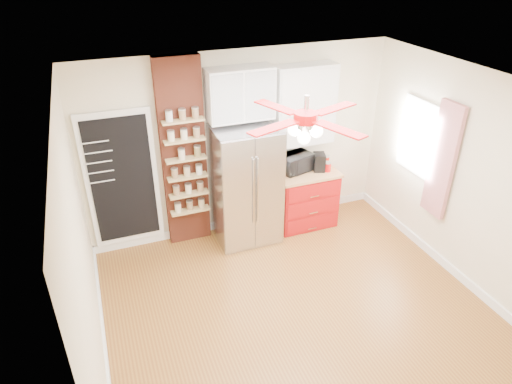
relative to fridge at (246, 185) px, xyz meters
name	(u,v)px	position (x,y,z in m)	size (l,w,h in m)	color
floor	(295,306)	(0.05, -1.63, -0.88)	(4.50, 4.50, 0.00)	brown
ceiling	(307,90)	(0.05, -1.63, 1.83)	(4.50, 4.50, 0.00)	white
wall_back	(240,144)	(0.05, 0.37, 0.48)	(4.50, 0.02, 2.70)	beige
wall_front	(420,348)	(0.05, -3.63, 0.48)	(4.50, 0.02, 2.70)	beige
wall_left	(82,257)	(-2.20, -1.63, 0.48)	(0.02, 4.00, 2.70)	beige
wall_right	(465,178)	(2.30, -1.63, 0.48)	(0.02, 4.00, 2.70)	beige
chalkboard	(122,180)	(-1.65, 0.33, 0.23)	(0.95, 0.05, 1.95)	white
brick_pillar	(184,155)	(-0.80, 0.29, 0.48)	(0.60, 0.16, 2.70)	brown
fridge	(246,185)	(0.00, 0.00, 0.00)	(0.90, 0.70, 1.75)	#B7B7BC
upper_glass_cabinet	(240,94)	(0.00, 0.20, 1.27)	(0.90, 0.35, 0.70)	white
red_cabinet	(304,197)	(0.97, 0.05, -0.42)	(0.94, 0.64, 0.90)	#A10F10
upper_shelf_unit	(304,105)	(0.97, 0.22, 1.00)	(0.90, 0.30, 1.15)	white
window	(419,138)	(2.28, -0.73, 0.68)	(0.04, 0.75, 1.05)	white
curtain	(442,161)	(2.23, -1.28, 0.57)	(0.06, 0.40, 1.55)	#AD1723
ceiling_fan	(306,118)	(0.05, -1.63, 1.55)	(1.40, 1.40, 0.44)	silver
toaster_oven	(296,163)	(0.83, 0.12, 0.16)	(0.48, 0.33, 0.27)	black
coffee_maker	(319,162)	(1.17, 0.03, 0.16)	(0.16, 0.22, 0.27)	black
canister_left	(327,167)	(1.27, -0.05, 0.09)	(0.10, 0.10, 0.13)	red
canister_right	(326,161)	(1.34, 0.12, 0.10)	(0.09, 0.09, 0.15)	red
pantry_jar_oats	(182,154)	(-0.86, 0.12, 0.57)	(0.09, 0.09, 0.14)	beige
pantry_jar_beans	(197,151)	(-0.64, 0.14, 0.57)	(0.09, 0.09, 0.14)	olive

